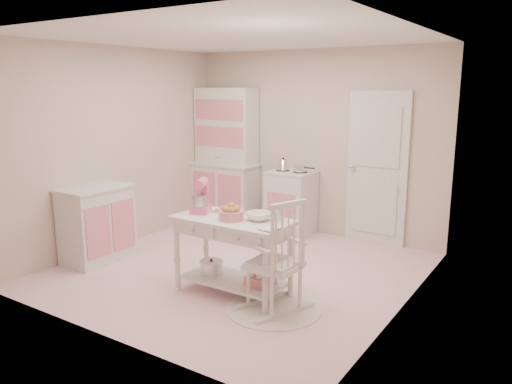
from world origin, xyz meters
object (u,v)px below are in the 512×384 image
Objects in this scene: rocking_chair at (274,255)px; bread_basket at (231,215)px; stand_mixer at (201,196)px; base_cabinet at (97,224)px; hutch at (225,156)px; work_table at (233,256)px; stove at (291,203)px.

bread_basket is (-0.53, 0.05, 0.30)m from rocking_chair.
stand_mixer is 0.46m from bread_basket.
rocking_chair is (2.51, -0.01, 0.09)m from base_cabinet.
bread_basket is at bearing -52.33° from hutch.
base_cabinet is 1.97m from work_table.
stove is 2.22m from stand_mixer.
stove is (1.20, -0.05, -0.58)m from hutch.
hutch is at bearing 177.61° from stove.
stove is 2.71× the size of stand_mixer.
rocking_chair is at bearing -10.20° from work_table.
stove reaches higher than bread_basket.
hutch reaches higher than bread_basket.
stove is at bearing -2.39° from hutch.
stove is at bearing 103.86° from work_table.
bread_basket is at bearing -75.95° from stove.
work_table is (0.54, -2.18, -0.06)m from stove.
stand_mixer reaches higher than stove.
stove is 2.24m from work_table.
work_table is at bearing 2.44° from base_cabinet.
work_table is (-0.55, 0.10, -0.15)m from rocking_chair.
base_cabinet is (-1.43, -2.26, 0.00)m from stove.
stand_mixer is at bearing -59.16° from hutch.
rocking_chair is 0.92× the size of work_table.
work_table is at bearing -26.51° from stand_mixer.
rocking_chair reaches higher than stove.
stove is 3.68× the size of bread_basket.
base_cabinet is at bearing -95.66° from hutch.
bread_basket is (0.56, -2.23, 0.39)m from stove.
rocking_chair is 0.61m from bread_basket.
work_table is (1.74, -2.23, -0.64)m from hutch.
stand_mixer is at bearing 177.27° from work_table.
rocking_chair is 1.06m from stand_mixer.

